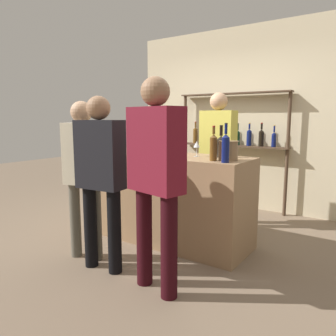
% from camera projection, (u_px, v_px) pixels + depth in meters
% --- Properties ---
extents(ground_plane, '(16.00, 16.00, 0.00)m').
position_uv_depth(ground_plane, '(168.00, 240.00, 3.85)').
color(ground_plane, '#7A6651').
extents(bar_counter, '(1.90, 0.68, 1.00)m').
position_uv_depth(bar_counter, '(168.00, 198.00, 3.78)').
color(bar_counter, '#997551').
rests_on(bar_counter, ground_plane).
extents(back_wall, '(3.50, 0.12, 2.80)m').
position_uv_depth(back_wall, '(237.00, 119.00, 5.22)').
color(back_wall, beige).
rests_on(back_wall, ground_plane).
extents(back_shelf, '(1.76, 0.18, 1.80)m').
position_uv_depth(back_shelf, '(232.00, 134.00, 5.11)').
color(back_shelf, '#4C3828').
rests_on(back_shelf, ground_plane).
extents(counter_bottle_0, '(0.07, 0.07, 0.37)m').
position_uv_depth(counter_bottle_0, '(226.00, 147.00, 3.03)').
color(counter_bottle_0, '#0F1956').
rests_on(counter_bottle_0, bar_counter).
extents(counter_bottle_1, '(0.09, 0.09, 0.34)m').
position_uv_depth(counter_bottle_1, '(221.00, 146.00, 3.45)').
color(counter_bottle_1, black).
rests_on(counter_bottle_1, bar_counter).
extents(counter_bottle_2, '(0.07, 0.07, 0.34)m').
position_uv_depth(counter_bottle_2, '(213.00, 147.00, 3.17)').
color(counter_bottle_2, brown).
rests_on(counter_bottle_2, bar_counter).
extents(wine_glass, '(0.07, 0.07, 0.16)m').
position_uv_depth(wine_glass, '(197.00, 145.00, 3.53)').
color(wine_glass, silver).
rests_on(wine_glass, bar_counter).
extents(ice_bucket, '(0.20, 0.20, 0.19)m').
position_uv_depth(ice_bucket, '(228.00, 151.00, 3.19)').
color(ice_bucket, '#846647').
rests_on(ice_bucket, bar_counter).
extents(cork_jar, '(0.10, 0.10, 0.13)m').
position_uv_depth(cork_jar, '(144.00, 150.00, 3.61)').
color(cork_jar, silver).
rests_on(cork_jar, bar_counter).
extents(customer_center, '(0.46, 0.24, 1.61)m').
position_uv_depth(customer_center, '(100.00, 171.00, 2.97)').
color(customer_center, black).
rests_on(customer_center, ground_plane).
extents(server_behind_counter, '(0.46, 0.23, 1.74)m').
position_uv_depth(server_behind_counter, '(218.00, 148.00, 4.28)').
color(server_behind_counter, brown).
rests_on(server_behind_counter, ground_plane).
extents(customer_left, '(0.42, 0.26, 1.58)m').
position_uv_depth(customer_left, '(84.00, 167.00, 3.22)').
color(customer_left, '#575347').
rests_on(customer_left, ground_plane).
extents(customer_right, '(0.51, 0.31, 1.73)m').
position_uv_depth(customer_right, '(156.00, 170.00, 2.58)').
color(customer_right, black).
rests_on(customer_right, ground_plane).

